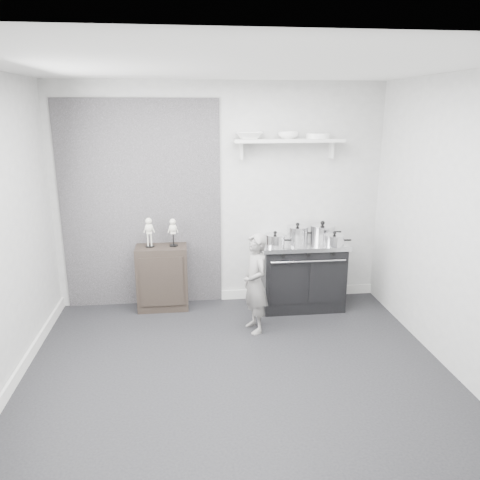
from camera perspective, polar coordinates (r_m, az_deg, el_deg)
The scene contains 15 objects.
ground at distance 4.52m, azimuth -0.42°, elevation -16.02°, with size 4.00×4.00×0.00m, color black.
room_shell at distance 4.06m, azimuth -1.95°, elevation 5.18°, with size 4.02×3.62×2.71m.
wall_shelf at distance 5.65m, azimuth 5.90°, elevation 11.87°, with size 1.30×0.26×0.24m.
stove at distance 5.82m, azimuth 7.44°, elevation -4.11°, with size 1.04×0.65×0.83m.
side_cabinet at distance 5.79m, azimuth -9.43°, elevation -4.52°, with size 0.61×0.35×0.79m, color black.
child at distance 5.09m, azimuth 1.86°, elevation -5.29°, with size 0.41×0.27×1.11m, color slate.
pot_front_left at distance 5.48m, azimuth 4.30°, elevation 0.03°, with size 0.32×0.23×0.18m.
pot_back_left at distance 5.77m, azimuth 7.01°, elevation 0.90°, with size 0.35×0.27×0.21m.
pot_back_right at distance 5.85m, azimuth 10.00°, elevation 1.02°, with size 0.40×0.31×0.22m.
pot_front_right at distance 5.58m, azimuth 11.43°, elevation 0.02°, with size 0.32×0.24×0.17m.
skeleton_full at distance 5.63m, azimuth -11.02°, elevation 1.17°, with size 0.11×0.07×0.41m, color beige, non-canonical shape.
skeleton_torso at distance 5.61m, azimuth -8.17°, elevation 1.16°, with size 0.11×0.07×0.39m, color beige, non-canonical shape.
bowl_large at distance 5.55m, azimuth 1.13°, elevation 12.64°, with size 0.34×0.34×0.08m, color white.
bowl_small at distance 5.63m, azimuth 5.90°, elevation 12.59°, with size 0.25×0.25×0.08m, color white.
plate_stack at distance 5.72m, azimuth 9.48°, elevation 12.42°, with size 0.28×0.28×0.06m, color white.
Camera 1 is at (-0.42, -3.82, 2.38)m, focal length 35.00 mm.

